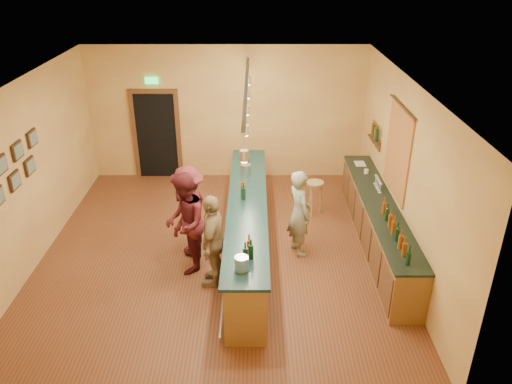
{
  "coord_description": "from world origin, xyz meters",
  "views": [
    {
      "loc": [
        0.68,
        -7.92,
        5.14
      ],
      "look_at": [
        0.69,
        0.2,
        1.15
      ],
      "focal_mm": 35.0,
      "sensor_mm": 36.0,
      "label": 1
    }
  ],
  "objects_px": {
    "customer_a": "(185,223)",
    "customer_b": "(213,241)",
    "bar_stool": "(315,188)",
    "back_counter": "(378,224)",
    "tasting_bar": "(247,224)",
    "customer_c": "(189,209)",
    "bartender": "(299,213)"
  },
  "relations": [
    {
      "from": "customer_b",
      "to": "bar_stool",
      "type": "bearing_deg",
      "value": 149.75
    },
    {
      "from": "tasting_bar",
      "to": "customer_c",
      "type": "bearing_deg",
      "value": 171.71
    },
    {
      "from": "back_counter",
      "to": "bartender",
      "type": "xyz_separation_m",
      "value": [
        -1.5,
        -0.17,
        0.34
      ]
    },
    {
      "from": "back_counter",
      "to": "customer_a",
      "type": "xyz_separation_m",
      "value": [
        -3.49,
        -0.69,
        0.42
      ]
    },
    {
      "from": "tasting_bar",
      "to": "bartender",
      "type": "xyz_separation_m",
      "value": [
        0.94,
        0.01,
        0.22
      ]
    },
    {
      "from": "customer_a",
      "to": "customer_b",
      "type": "bearing_deg",
      "value": 45.82
    },
    {
      "from": "tasting_bar",
      "to": "customer_a",
      "type": "relative_size",
      "value": 2.81
    },
    {
      "from": "tasting_bar",
      "to": "bar_stool",
      "type": "bearing_deg",
      "value": 47.2
    },
    {
      "from": "back_counter",
      "to": "bar_stool",
      "type": "relative_size",
      "value": 6.15
    },
    {
      "from": "bartender",
      "to": "bar_stool",
      "type": "xyz_separation_m",
      "value": [
        0.46,
        1.5,
        -0.23
      ]
    },
    {
      "from": "customer_c",
      "to": "customer_b",
      "type": "bearing_deg",
      "value": 43.59
    },
    {
      "from": "customer_a",
      "to": "customer_b",
      "type": "relative_size",
      "value": 1.1
    },
    {
      "from": "customer_a",
      "to": "customer_c",
      "type": "distance_m",
      "value": 0.67
    },
    {
      "from": "back_counter",
      "to": "bar_stool",
      "type": "xyz_separation_m",
      "value": [
        -1.04,
        1.33,
        0.11
      ]
    },
    {
      "from": "bar_stool",
      "to": "customer_c",
      "type": "bearing_deg",
      "value": -151.3
    },
    {
      "from": "back_counter",
      "to": "customer_a",
      "type": "relative_size",
      "value": 2.51
    },
    {
      "from": "customer_a",
      "to": "bar_stool",
      "type": "distance_m",
      "value": 3.19
    },
    {
      "from": "customer_a",
      "to": "customer_b",
      "type": "height_order",
      "value": "customer_a"
    },
    {
      "from": "customer_a",
      "to": "bar_stool",
      "type": "relative_size",
      "value": 2.45
    },
    {
      "from": "back_counter",
      "to": "customer_b",
      "type": "distance_m",
      "value": 3.21
    },
    {
      "from": "bartender",
      "to": "customer_b",
      "type": "height_order",
      "value": "bartender"
    },
    {
      "from": "customer_c",
      "to": "customer_a",
      "type": "bearing_deg",
      "value": 19.52
    },
    {
      "from": "back_counter",
      "to": "tasting_bar",
      "type": "distance_m",
      "value": 2.45
    },
    {
      "from": "tasting_bar",
      "to": "bar_stool",
      "type": "distance_m",
      "value": 2.06
    },
    {
      "from": "back_counter",
      "to": "bartender",
      "type": "bearing_deg",
      "value": -173.36
    },
    {
      "from": "customer_a",
      "to": "back_counter",
      "type": "bearing_deg",
      "value": 96.99
    },
    {
      "from": "bartender",
      "to": "bar_stool",
      "type": "relative_size",
      "value": 2.23
    },
    {
      "from": "bar_stool",
      "to": "tasting_bar",
      "type": "bearing_deg",
      "value": -132.8
    },
    {
      "from": "customer_a",
      "to": "customer_b",
      "type": "distance_m",
      "value": 0.67
    },
    {
      "from": "customer_a",
      "to": "customer_b",
      "type": "xyz_separation_m",
      "value": [
        0.51,
        -0.42,
        -0.08
      ]
    },
    {
      "from": "bar_stool",
      "to": "customer_b",
      "type": "bearing_deg",
      "value": -128.51
    },
    {
      "from": "customer_a",
      "to": "bar_stool",
      "type": "xyz_separation_m",
      "value": [
        2.45,
        2.02,
        -0.31
      ]
    }
  ]
}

